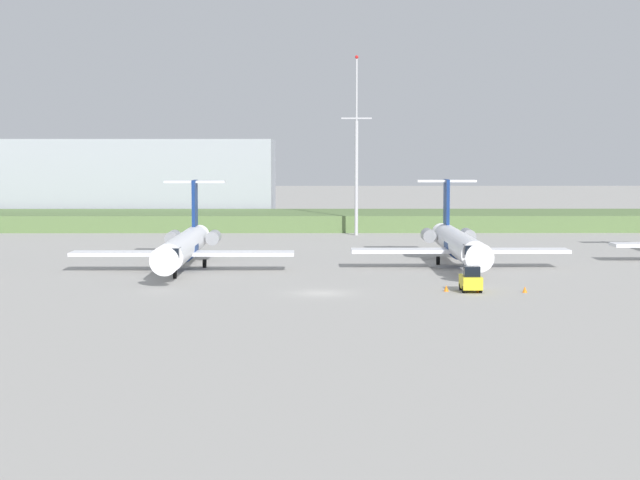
# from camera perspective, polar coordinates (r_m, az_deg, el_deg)

# --- Properties ---
(ground_plane) EXTENTS (500.00, 500.00, 0.00)m
(ground_plane) POSITION_cam_1_polar(r_m,az_deg,el_deg) (125.85, -0.03, -0.98)
(ground_plane) COLOR #9E9B96
(grass_berm) EXTENTS (320.00, 20.00, 2.54)m
(grass_berm) POSITION_cam_1_polar(r_m,az_deg,el_deg) (174.43, -0.11, 1.02)
(grass_berm) COLOR #597542
(grass_berm) RESTS_ON ground
(regional_jet_third) EXTENTS (22.81, 31.00, 9.00)m
(regional_jet_third) POSITION_cam_1_polar(r_m,az_deg,el_deg) (115.44, -7.00, -0.27)
(regional_jet_third) COLOR white
(regional_jet_third) RESTS_ON ground
(regional_jet_fourth) EXTENTS (22.81, 31.00, 9.00)m
(regional_jet_fourth) POSITION_cam_1_polar(r_m,az_deg,el_deg) (118.49, 7.12, -0.14)
(regional_jet_fourth) COLOR white
(regional_jet_fourth) RESTS_ON ground
(antenna_mast) EXTENTS (4.40, 0.50, 25.88)m
(antenna_mast) POSITION_cam_1_polar(r_m,az_deg,el_deg) (160.19, 1.89, 4.07)
(antenna_mast) COLOR #B2B2B7
(antenna_mast) RESTS_ON ground
(distant_hangar) EXTENTS (52.65, 21.48, 14.15)m
(distant_hangar) POSITION_cam_1_polar(r_m,az_deg,el_deg) (198.93, -10.02, 3.08)
(distant_hangar) COLOR #9EA3AD
(distant_hangar) RESTS_ON ground
(baggage_tug) EXTENTS (1.72, 3.20, 2.30)m
(baggage_tug) POSITION_cam_1_polar(r_m,az_deg,el_deg) (97.87, 7.78, -2.07)
(baggage_tug) COLOR yellow
(baggage_tug) RESTS_ON ground
(safety_cone_front_marker) EXTENTS (0.44, 0.44, 0.55)m
(safety_cone_front_marker) POSITION_cam_1_polar(r_m,az_deg,el_deg) (97.91, 6.52, -2.49)
(safety_cone_front_marker) COLOR orange
(safety_cone_front_marker) RESTS_ON ground
(safety_cone_mid_marker) EXTENTS (0.44, 0.44, 0.55)m
(safety_cone_mid_marker) POSITION_cam_1_polar(r_m,az_deg,el_deg) (97.47, 8.15, -2.54)
(safety_cone_mid_marker) COLOR orange
(safety_cone_mid_marker) RESTS_ON ground
(safety_cone_rear_marker) EXTENTS (0.44, 0.44, 0.55)m
(safety_cone_rear_marker) POSITION_cam_1_polar(r_m,az_deg,el_deg) (98.11, 10.50, -2.52)
(safety_cone_rear_marker) COLOR orange
(safety_cone_rear_marker) RESTS_ON ground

